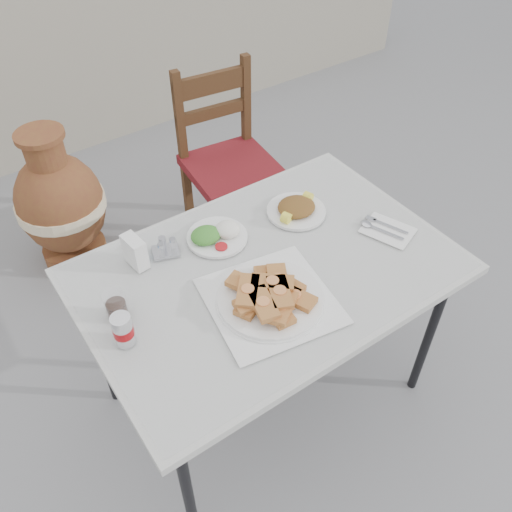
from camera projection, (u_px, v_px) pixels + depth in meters
ground at (282, 394)px, 2.39m from camera, size 80.00×80.00×0.00m
cafe_table at (268, 278)px, 1.91m from camera, size 1.29×0.88×0.78m
pide_plate at (270, 293)px, 1.73m from camera, size 0.45×0.45×0.08m
salad_rice_plate at (216, 234)px, 1.96m from camera, size 0.22×0.22×0.06m
salad_chopped_plate at (296, 209)px, 2.07m from camera, size 0.23×0.23×0.05m
soda_can at (123, 330)px, 1.60m from camera, size 0.06×0.06×0.11m
cola_glass at (116, 307)px, 1.68m from camera, size 0.07×0.07×0.10m
napkin_holder at (135, 252)px, 1.84m from camera, size 0.07×0.10×0.11m
condiment_caddy at (166, 248)px, 1.90m from camera, size 0.11×0.10×0.07m
cutlery_napkin at (384, 229)px, 2.01m from camera, size 0.19×0.22×0.01m
chair at (228, 161)px, 2.81m from camera, size 0.48×0.48×0.98m
terracotta_urn at (61, 205)px, 2.78m from camera, size 0.45×0.45×0.79m
back_wall at (49, 62)px, 3.45m from camera, size 6.00×0.25×1.20m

